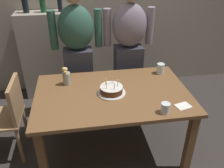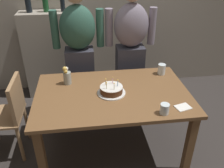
% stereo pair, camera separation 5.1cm
% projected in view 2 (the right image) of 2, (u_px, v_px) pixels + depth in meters
% --- Properties ---
extents(ground_plane, '(10.00, 10.00, 0.00)m').
position_uv_depth(ground_plane, '(112.00, 148.00, 2.69)').
color(ground_plane, '#332D2B').
extents(back_wall, '(5.20, 0.10, 2.60)m').
position_uv_depth(back_wall, '(98.00, 2.00, 3.37)').
color(back_wall, '#9E9384').
rests_on(back_wall, ground_plane).
extents(dining_table, '(1.50, 0.96, 0.74)m').
position_uv_depth(dining_table, '(112.00, 101.00, 2.37)').
color(dining_table, brown).
rests_on(dining_table, ground_plane).
extents(birthday_cake, '(0.27, 0.27, 0.15)m').
position_uv_depth(birthday_cake, '(111.00, 90.00, 2.29)').
color(birthday_cake, white).
rests_on(birthday_cake, dining_table).
extents(water_glass_near, '(0.08, 0.08, 0.09)m').
position_uv_depth(water_glass_near, '(165.00, 109.00, 2.01)').
color(water_glass_near, silver).
rests_on(water_glass_near, dining_table).
extents(water_glass_far, '(0.08, 0.08, 0.12)m').
position_uv_depth(water_glass_far, '(162.00, 69.00, 2.64)').
color(water_glass_far, silver).
rests_on(water_glass_far, dining_table).
extents(napkin_stack, '(0.15, 0.13, 0.01)m').
position_uv_depth(napkin_stack, '(183.00, 107.00, 2.10)').
color(napkin_stack, white).
rests_on(napkin_stack, dining_table).
extents(flower_vase, '(0.08, 0.08, 0.20)m').
position_uv_depth(flower_vase, '(67.00, 76.00, 2.43)').
color(flower_vase, '#999E93').
rests_on(flower_vase, dining_table).
extents(person_man_bearded, '(0.61, 0.27, 1.66)m').
position_uv_depth(person_man_bearded, '(79.00, 53.00, 2.86)').
color(person_man_bearded, '#33333D').
rests_on(person_man_bearded, ground_plane).
extents(person_woman_cardigan, '(0.61, 0.27, 1.66)m').
position_uv_depth(person_woman_cardigan, '(130.00, 50.00, 2.93)').
color(person_woman_cardigan, '#33333D').
rests_on(person_woman_cardigan, ground_plane).
extents(dining_chair, '(0.42, 0.42, 0.87)m').
position_uv_depth(dining_chair, '(10.00, 112.00, 2.43)').
color(dining_chair, '#A37A51').
rests_on(dining_chair, ground_plane).
extents(shelf_cabinet, '(0.77, 0.30, 1.47)m').
position_uv_depth(shelf_cabinet, '(52.00, 54.00, 3.44)').
color(shelf_cabinet, '#9E9384').
rests_on(shelf_cabinet, ground_plane).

